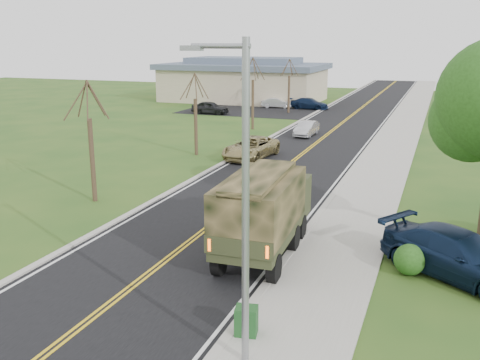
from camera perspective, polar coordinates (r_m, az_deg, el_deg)
The scene contains 19 objects.
ground at distance 16.78m, azimuth -15.56°, elevation -14.06°, with size 160.00×160.00×0.00m, color #254A18.
road at distance 53.05m, azimuth 10.73°, elevation 5.91°, with size 8.00×120.00×0.01m, color black.
curb_right at distance 52.49m, azimuth 15.21°, elevation 5.62°, with size 0.30×120.00×0.12m, color #9E998E.
sidewalk_right at distance 52.35m, azimuth 17.12°, elevation 5.45°, with size 3.20×120.00×0.10m, color #9E998E.
curb_left at distance 53.91m, azimuth 6.37°, elevation 6.26°, with size 0.30×120.00×0.10m, color #9E998E.
street_light at distance 12.42m, azimuth 0.17°, elevation -1.63°, with size 1.65×0.22×8.00m.
bare_tree_a at distance 27.50m, azimuth -15.56°, elevation 3.09°, with size 1.93×2.26×6.08m.
bare_tree_b at distance 37.71m, azimuth -4.75°, elevation 6.39°, with size 1.83×2.14×5.73m.
bare_tree_c at distance 48.69m, azimuth 1.37°, elevation 8.68°, with size 2.04×2.39×6.42m.
bare_tree_d at distance 60.10m, azimuth 5.24°, elevation 9.57°, with size 1.88×2.20×5.91m.
commercial_building at distance 72.32m, azimuth 0.45°, elevation 10.60°, with size 25.50×21.50×5.65m.
military_truck at distance 19.92m, azimuth 2.59°, elevation -2.95°, with size 2.59×6.70×3.29m.
suv_champagne at distance 36.79m, azimuth 1.18°, elevation 3.47°, with size 2.42×5.25×1.46m, color #978955.
sedan_silver at distance 45.80m, azimuth 7.10°, elevation 5.46°, with size 1.31×3.77×1.24m, color #B8B8BD.
pickup_navy at distance 19.88m, azimuth 22.30°, elevation -7.42°, with size 2.26×5.57×1.62m, color #0E1C35.
utility_box_near at distance 15.09m, azimuth 0.68°, elevation -14.78°, with size 0.60×0.50×0.80m, color #19471C.
lot_car_dark at distance 59.17m, azimuth -3.20°, elevation 7.72°, with size 1.66×4.11×1.40m, color black.
lot_car_silver at distance 64.63m, azimuth 3.95°, elevation 8.21°, with size 1.26×3.62×1.19m, color silver.
lot_car_navy at distance 63.80m, azimuth 7.42°, elevation 8.09°, with size 1.83×4.49×1.30m, color #0F1C37.
Camera 1 is at (9.09, -11.66, 7.94)m, focal length 40.00 mm.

